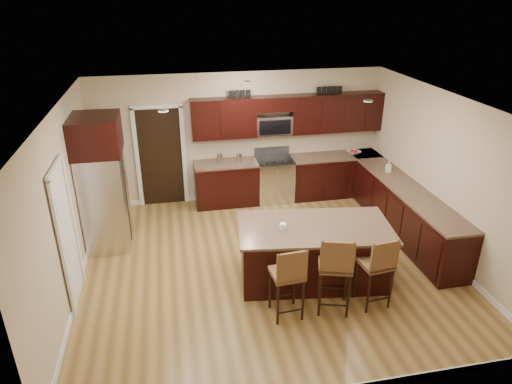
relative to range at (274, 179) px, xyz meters
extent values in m
plane|color=olive|center=(-0.68, -2.45, -0.47)|extent=(6.00, 6.00, 0.00)
plane|color=silver|center=(-0.68, -2.45, 2.23)|extent=(6.00, 6.00, 0.00)
plane|color=#C6B28F|center=(-0.68, 0.30, 0.88)|extent=(6.00, 0.00, 6.00)
plane|color=#C6B28F|center=(-3.68, -2.45, 0.88)|extent=(0.00, 5.50, 5.50)
plane|color=#C6B28F|center=(2.32, -2.45, 0.88)|extent=(0.00, 5.50, 5.50)
cube|color=black|center=(-1.03, 0.00, -0.03)|extent=(1.30, 0.60, 0.88)
cube|color=black|center=(1.35, 0.00, -0.03)|extent=(1.94, 0.60, 0.88)
cube|color=black|center=(2.02, -1.98, -0.03)|extent=(0.60, 3.35, 0.88)
cube|color=brown|center=(-1.03, 0.00, 0.43)|extent=(1.30, 0.63, 0.04)
cube|color=brown|center=(1.35, 0.00, 0.43)|extent=(1.94, 0.63, 0.04)
cube|color=brown|center=(2.02, -1.98, 0.43)|extent=(0.63, 3.35, 0.04)
cube|color=black|center=(-1.03, 0.13, 1.35)|extent=(1.30, 0.33, 0.80)
cube|color=black|center=(1.35, 0.13, 1.35)|extent=(1.94, 0.33, 0.80)
cube|color=black|center=(0.00, 0.13, 1.60)|extent=(0.76, 0.33, 0.30)
cube|color=silver|center=(0.00, 0.00, -0.02)|extent=(0.76, 0.64, 0.90)
cube|color=black|center=(0.00, 0.00, 0.44)|extent=(0.76, 0.60, 0.03)
cube|color=black|center=(0.00, -0.30, -0.02)|extent=(0.65, 0.01, 0.45)
cube|color=silver|center=(0.00, 0.27, 0.55)|extent=(0.76, 0.05, 0.18)
cube|color=silver|center=(0.00, 0.15, 1.15)|extent=(0.76, 0.31, 0.40)
cube|color=black|center=(-2.33, 0.28, 0.56)|extent=(0.85, 0.03, 2.06)
cube|color=white|center=(-3.66, -2.75, 0.55)|extent=(0.03, 0.80, 2.04)
cube|color=black|center=(-0.07, -2.95, -0.03)|extent=(2.34, 1.39, 0.88)
cube|color=brown|center=(-0.07, -2.95, 0.43)|extent=(2.45, 1.50, 0.04)
cube|color=black|center=(-0.07, -2.95, -0.43)|extent=(2.25, 1.30, 0.09)
cube|color=brown|center=(-0.71, -3.73, 0.21)|extent=(0.45, 0.45, 0.06)
cube|color=brown|center=(-0.70, -3.92, 0.43)|extent=(0.42, 0.07, 0.45)
cylinder|color=black|center=(-0.89, -3.91, -0.15)|extent=(0.04, 0.04, 0.65)
cylinder|color=black|center=(-0.53, -3.91, -0.15)|extent=(0.04, 0.04, 0.65)
cylinder|color=black|center=(-0.89, -3.55, -0.15)|extent=(0.04, 0.04, 0.65)
cylinder|color=black|center=(-0.53, -3.55, -0.15)|extent=(0.04, 0.04, 0.65)
cube|color=brown|center=(-0.02, -3.73, 0.26)|extent=(0.56, 0.56, 0.06)
cube|color=brown|center=(-0.08, -3.93, 0.50)|extent=(0.45, 0.17, 0.49)
cylinder|color=black|center=(-0.22, -3.92, -0.12)|extent=(0.04, 0.04, 0.70)
cylinder|color=black|center=(0.17, -3.92, -0.12)|extent=(0.04, 0.04, 0.70)
cylinder|color=black|center=(-0.22, -3.54, -0.12)|extent=(0.04, 0.04, 0.70)
cylinder|color=black|center=(0.17, -3.54, -0.12)|extent=(0.04, 0.04, 0.70)
cube|color=brown|center=(0.58, -3.73, 0.21)|extent=(0.47, 0.47, 0.06)
cube|color=brown|center=(0.60, -3.92, 0.43)|extent=(0.42, 0.09, 0.45)
cylinder|color=black|center=(0.40, -3.91, -0.15)|extent=(0.04, 0.04, 0.65)
cylinder|color=black|center=(0.76, -3.91, -0.15)|extent=(0.04, 0.04, 0.65)
cylinder|color=black|center=(0.40, -3.55, -0.15)|extent=(0.04, 0.04, 0.65)
cylinder|color=black|center=(0.76, -3.55, -0.15)|extent=(0.04, 0.04, 0.65)
cube|color=silver|center=(-3.30, -1.27, 0.40)|extent=(0.72, 0.87, 1.74)
cube|color=black|center=(-2.94, -1.27, 0.40)|extent=(0.01, 0.02, 1.65)
cylinder|color=silver|center=(-2.91, -1.35, 0.48)|extent=(0.02, 0.02, 0.77)
cylinder|color=silver|center=(-2.91, -1.19, 0.48)|extent=(0.02, 0.02, 0.77)
cube|color=black|center=(-3.30, -1.27, 1.57)|extent=(0.78, 0.93, 0.61)
cube|color=brown|center=(0.58, -1.14, -0.47)|extent=(0.96, 0.73, 0.01)
imported|color=silver|center=(1.76, 0.00, 0.48)|extent=(0.35, 0.35, 0.07)
imported|color=#B2B2B2|center=(2.02, -1.11, 0.56)|extent=(0.13, 0.13, 0.22)
cylinder|color=silver|center=(-1.15, 0.00, 0.55)|extent=(0.12, 0.12, 0.20)
cylinder|color=silver|center=(-0.75, 0.00, 0.54)|extent=(0.11, 0.11, 0.18)
cylinder|color=white|center=(-0.57, -2.95, 0.50)|extent=(0.10, 0.10, 0.10)
camera|label=1|loc=(-2.13, -8.72, 3.78)|focal=32.00mm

